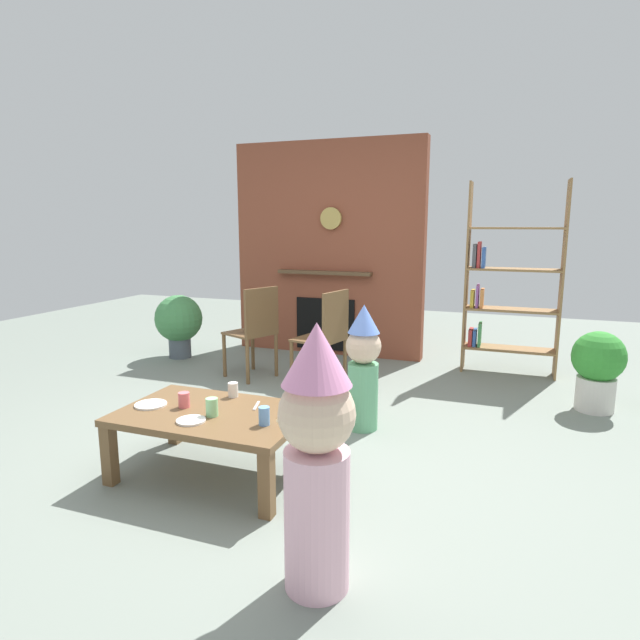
{
  "coord_description": "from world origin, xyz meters",
  "views": [
    {
      "loc": [
        1.43,
        -3.07,
        1.49
      ],
      "look_at": [
        0.15,
        0.4,
        0.81
      ],
      "focal_mm": 29.35,
      "sensor_mm": 36.0,
      "label": 1
    }
  ],
  "objects_px": {
    "potted_plant_tall": "(598,366)",
    "bookshelf": "(505,287)",
    "child_with_cone_hat": "(317,453)",
    "coffee_table": "(213,420)",
    "child_in_pink": "(363,364)",
    "paper_cup_center": "(264,416)",
    "dining_chair_left": "(256,327)",
    "dining_chair_middle": "(327,333)",
    "paper_plate_front": "(151,405)",
    "paper_plate_rear": "(191,421)",
    "paper_cup_near_left": "(184,400)",
    "birthday_cake_slice": "(285,414)",
    "paper_cup_far_left": "(212,407)",
    "potted_plant_short": "(179,321)",
    "paper_cup_near_right": "(233,390)"
  },
  "relations": [
    {
      "from": "dining_chair_middle",
      "to": "potted_plant_tall",
      "type": "height_order",
      "value": "dining_chair_middle"
    },
    {
      "from": "paper_plate_front",
      "to": "potted_plant_tall",
      "type": "bearing_deg",
      "value": 37.38
    },
    {
      "from": "paper_cup_near_right",
      "to": "paper_cup_far_left",
      "type": "distance_m",
      "value": 0.35
    },
    {
      "from": "paper_cup_center",
      "to": "paper_plate_rear",
      "type": "height_order",
      "value": "paper_cup_center"
    },
    {
      "from": "paper_cup_far_left",
      "to": "dining_chair_left",
      "type": "distance_m",
      "value": 2.08
    },
    {
      "from": "paper_cup_far_left",
      "to": "potted_plant_short",
      "type": "bearing_deg",
      "value": 128.67
    },
    {
      "from": "paper_cup_center",
      "to": "child_in_pink",
      "type": "relative_size",
      "value": 0.11
    },
    {
      "from": "dining_chair_left",
      "to": "dining_chair_middle",
      "type": "height_order",
      "value": "same"
    },
    {
      "from": "paper_cup_near_left",
      "to": "potted_plant_tall",
      "type": "height_order",
      "value": "potted_plant_tall"
    },
    {
      "from": "paper_cup_center",
      "to": "potted_plant_tall",
      "type": "height_order",
      "value": "potted_plant_tall"
    },
    {
      "from": "potted_plant_tall",
      "to": "bookshelf",
      "type": "bearing_deg",
      "value": 129.67
    },
    {
      "from": "paper_plate_front",
      "to": "birthday_cake_slice",
      "type": "height_order",
      "value": "birthday_cake_slice"
    },
    {
      "from": "paper_cup_near_left",
      "to": "paper_plate_rear",
      "type": "distance_m",
      "value": 0.26
    },
    {
      "from": "child_in_pink",
      "to": "dining_chair_middle",
      "type": "height_order",
      "value": "child_in_pink"
    },
    {
      "from": "potted_plant_short",
      "to": "dining_chair_middle",
      "type": "bearing_deg",
      "value": -13.16
    },
    {
      "from": "dining_chair_middle",
      "to": "paper_cup_center",
      "type": "bearing_deg",
      "value": 113.21
    },
    {
      "from": "coffee_table",
      "to": "potted_plant_tall",
      "type": "xyz_separation_m",
      "value": [
        2.3,
        2.03,
        0.02
      ]
    },
    {
      "from": "paper_cup_near_right",
      "to": "potted_plant_short",
      "type": "height_order",
      "value": "potted_plant_short"
    },
    {
      "from": "potted_plant_tall",
      "to": "child_in_pink",
      "type": "bearing_deg",
      "value": -148.51
    },
    {
      "from": "paper_cup_near_left",
      "to": "child_in_pink",
      "type": "relative_size",
      "value": 0.1
    },
    {
      "from": "paper_cup_near_left",
      "to": "child_with_cone_hat",
      "type": "distance_m",
      "value": 1.34
    },
    {
      "from": "birthday_cake_slice",
      "to": "paper_cup_center",
      "type": "bearing_deg",
      "value": -130.51
    },
    {
      "from": "paper_cup_center",
      "to": "dining_chair_middle",
      "type": "distance_m",
      "value": 1.98
    },
    {
      "from": "child_with_cone_hat",
      "to": "potted_plant_tall",
      "type": "height_order",
      "value": "child_with_cone_hat"
    },
    {
      "from": "potted_plant_short",
      "to": "paper_cup_near_left",
      "type": "bearing_deg",
      "value": -54.19
    },
    {
      "from": "dining_chair_middle",
      "to": "dining_chair_left",
      "type": "bearing_deg",
      "value": 12.63
    },
    {
      "from": "bookshelf",
      "to": "paper_cup_center",
      "type": "distance_m",
      "value": 3.26
    },
    {
      "from": "paper_cup_near_right",
      "to": "coffee_table",
      "type": "bearing_deg",
      "value": -86.63
    },
    {
      "from": "birthday_cake_slice",
      "to": "paper_plate_front",
      "type": "bearing_deg",
      "value": -176.37
    },
    {
      "from": "child_with_cone_hat",
      "to": "paper_cup_near_left",
      "type": "bearing_deg",
      "value": 5.04
    },
    {
      "from": "bookshelf",
      "to": "child_in_pink",
      "type": "xyz_separation_m",
      "value": [
        -0.91,
        -1.92,
        -0.39
      ]
    },
    {
      "from": "paper_cup_center",
      "to": "child_with_cone_hat",
      "type": "distance_m",
      "value": 0.84
    },
    {
      "from": "paper_cup_far_left",
      "to": "potted_plant_tall",
      "type": "xyz_separation_m",
      "value": [
        2.26,
        2.09,
        -0.09
      ]
    },
    {
      "from": "birthday_cake_slice",
      "to": "child_in_pink",
      "type": "relative_size",
      "value": 0.11
    },
    {
      "from": "paper_plate_rear",
      "to": "dining_chair_middle",
      "type": "height_order",
      "value": "dining_chair_middle"
    },
    {
      "from": "paper_plate_front",
      "to": "child_in_pink",
      "type": "bearing_deg",
      "value": 45.12
    },
    {
      "from": "paper_plate_front",
      "to": "potted_plant_tall",
      "type": "relative_size",
      "value": 0.29
    },
    {
      "from": "dining_chair_left",
      "to": "bookshelf",
      "type": "bearing_deg",
      "value": -131.68
    },
    {
      "from": "paper_cup_far_left",
      "to": "dining_chair_left",
      "type": "relative_size",
      "value": 0.12
    },
    {
      "from": "coffee_table",
      "to": "dining_chair_middle",
      "type": "height_order",
      "value": "dining_chair_middle"
    },
    {
      "from": "birthday_cake_slice",
      "to": "paper_cup_near_left",
      "type": "bearing_deg",
      "value": -179.21
    },
    {
      "from": "child_in_pink",
      "to": "paper_plate_front",
      "type": "bearing_deg",
      "value": -12.47
    },
    {
      "from": "paper_cup_center",
      "to": "child_in_pink",
      "type": "distance_m",
      "value": 1.12
    },
    {
      "from": "child_in_pink",
      "to": "coffee_table",
      "type": "bearing_deg",
      "value": -0.0
    },
    {
      "from": "child_with_cone_hat",
      "to": "coffee_table",
      "type": "bearing_deg",
      "value": -0.0
    },
    {
      "from": "paper_plate_rear",
      "to": "potted_plant_tall",
      "type": "xyz_separation_m",
      "value": [
        2.33,
        2.21,
        -0.04
      ]
    },
    {
      "from": "paper_cup_near_left",
      "to": "potted_plant_short",
      "type": "distance_m",
      "value": 2.85
    },
    {
      "from": "paper_cup_near_right",
      "to": "paper_plate_front",
      "type": "relative_size",
      "value": 0.48
    },
    {
      "from": "paper_plate_rear",
      "to": "potted_plant_short",
      "type": "relative_size",
      "value": 0.23
    },
    {
      "from": "paper_cup_center",
      "to": "dining_chair_left",
      "type": "relative_size",
      "value": 0.11
    }
  ]
}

